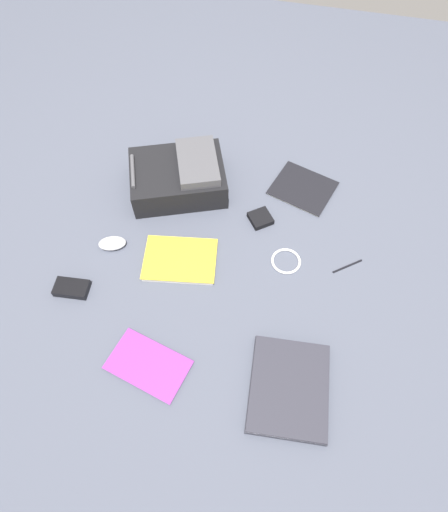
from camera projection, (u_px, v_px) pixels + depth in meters
The scene contains 11 objects.
ground_plane at pixel (223, 267), 1.67m from camera, with size 3.82×3.82×0.00m, color #4C5160.
backpack at pixel (180, 176), 1.81m from camera, with size 0.41×0.46×0.16m.
laptop at pixel (289, 388), 1.41m from camera, with size 0.34×0.28×0.03m.
book_blue at pixel (148, 365), 1.46m from camera, with size 0.22×0.30×0.01m.
book_comic at pixel (180, 260), 1.67m from camera, with size 0.24×0.30×0.02m.
book_manual at pixel (303, 188), 1.86m from camera, with size 0.28×0.30×0.01m.
computer_mouse at pixel (112, 243), 1.70m from camera, with size 0.06×0.11×0.04m, color silver.
cable_coil at pixel (286, 261), 1.67m from camera, with size 0.12×0.12×0.01m, color silver.
power_brick at pixel (72, 288), 1.60m from camera, with size 0.07×0.13×0.03m, color black.
pen_black at pixel (347, 266), 1.66m from camera, with size 0.01×0.01×0.13m, color black.
earbud_pouch at pixel (260, 218), 1.77m from camera, with size 0.08×0.08×0.02m, color black.
Camera 1 is at (0.82, 0.19, 1.44)m, focal length 30.50 mm.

